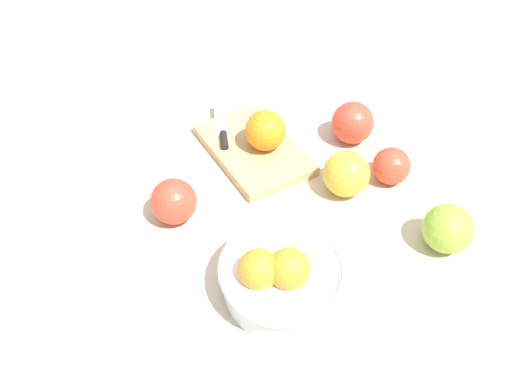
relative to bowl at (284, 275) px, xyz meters
name	(u,v)px	position (x,y,z in m)	size (l,w,h in m)	color
ground_plane	(295,197)	(0.15, -0.14, -0.04)	(2.40, 2.40, 0.00)	beige
bowl	(284,275)	(0.00, 0.00, 0.00)	(0.20, 0.20, 0.10)	silver
cutting_board	(254,149)	(0.29, -0.15, -0.03)	(0.23, 0.15, 0.02)	tan
orange_on_board	(265,130)	(0.27, -0.16, 0.02)	(0.08, 0.08, 0.08)	orange
knife	(223,130)	(0.36, -0.12, -0.02)	(0.14, 0.09, 0.01)	silver
apple_front_right	(353,123)	(0.21, -0.33, 0.00)	(0.08, 0.08, 0.08)	#D6422D
apple_front_left	(391,166)	(0.08, -0.31, 0.00)	(0.07, 0.07, 0.07)	#D6422D
apple_front_left_2	(448,229)	(-0.08, -0.27, 0.00)	(0.08, 0.08, 0.08)	#8EB738
apple_back_right	(174,201)	(0.23, 0.06, 0.00)	(0.08, 0.08, 0.08)	#D6422D
apple_front_left_3	(346,174)	(0.11, -0.22, 0.00)	(0.08, 0.08, 0.08)	gold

